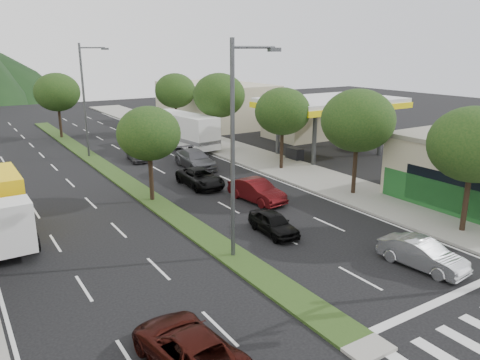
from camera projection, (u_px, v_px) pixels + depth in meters
ground at (358, 343)px, 15.73m from camera, size 160.00×160.00×0.00m
sidewalk_right at (252, 156)px, 42.46m from camera, size 5.00×90.00×0.15m
median at (106, 168)px, 38.45m from camera, size 1.60×56.00×0.12m
gas_canopy at (331, 105)px, 42.14m from camera, size 12.20×8.20×5.25m
bldg_right_far at (216, 104)px, 60.82m from camera, size 10.00×16.00×5.20m
tree_r_a at (474, 145)px, 23.86m from camera, size 4.60×4.60×6.63m
tree_r_b at (358, 121)px, 30.30m from camera, size 4.80×4.80×6.94m
tree_r_c at (283, 111)px, 36.87m from camera, size 4.40×4.40×6.48m
tree_r_d at (219, 95)px, 44.87m from camera, size 5.00×5.00×7.17m
tree_r_e at (175, 91)px, 53.07m from camera, size 4.60×4.60×6.71m
tree_med_near at (149, 134)px, 29.14m from camera, size 4.00×4.00×6.02m
tree_med_far at (57, 92)px, 50.10m from camera, size 4.80×4.80×6.94m
streetlight_near at (237, 141)px, 20.81m from camera, size 2.60×0.25×10.00m
streetlight_mid at (86, 95)px, 41.11m from camera, size 2.60×0.25×10.00m
sedan_silver at (422, 254)px, 20.98m from camera, size 1.83×4.11×1.31m
suv_maroon at (188, 348)px, 14.43m from camera, size 2.59×4.86×1.30m
car_queue_a at (274, 223)px, 24.84m from camera, size 1.64×3.60×1.20m
car_queue_b at (195, 159)px, 38.55m from camera, size 2.30×5.16×1.47m
car_queue_c at (257, 191)px, 30.08m from camera, size 1.97×4.47×1.43m
car_queue_d at (200, 178)px, 33.40m from camera, size 2.18×4.61×1.27m
car_queue_e at (137, 154)px, 41.02m from camera, size 1.83×3.66×1.20m
motorhome at (183, 130)px, 45.80m from camera, size 3.74×9.16×3.42m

